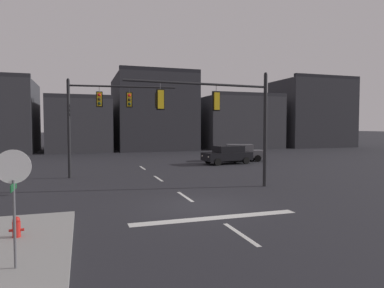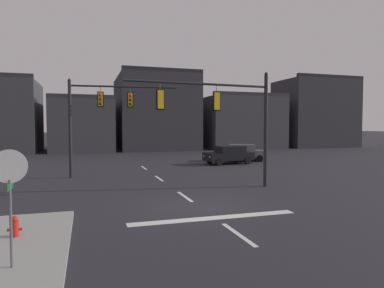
{
  "view_description": "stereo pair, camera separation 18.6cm",
  "coord_description": "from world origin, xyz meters",
  "px_view_note": "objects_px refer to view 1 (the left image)",
  "views": [
    {
      "loc": [
        -4.66,
        -13.53,
        3.34
      ],
      "look_at": [
        0.66,
        2.97,
        2.46
      ],
      "focal_mm": 32.1,
      "sensor_mm": 36.0,
      "label": 1
    },
    {
      "loc": [
        -4.48,
        -13.59,
        3.34
      ],
      "look_at": [
        0.66,
        2.97,
        2.46
      ],
      "focal_mm": 32.1,
      "sensor_mm": 36.0,
      "label": 2
    }
  ],
  "objects_px": {
    "signal_mast_far_side": "(105,109)",
    "stop_sign": "(13,180)",
    "signal_mast_near_side": "(227,111)",
    "fire_hydrant": "(17,231)",
    "car_lot_middle": "(241,152)",
    "car_lot_nearside": "(227,154)"
  },
  "relations": [
    {
      "from": "signal_mast_far_side",
      "to": "car_lot_nearside",
      "type": "height_order",
      "value": "signal_mast_far_side"
    },
    {
      "from": "stop_sign",
      "to": "car_lot_middle",
      "type": "bearing_deg",
      "value": 53.38
    },
    {
      "from": "signal_mast_far_side",
      "to": "stop_sign",
      "type": "height_order",
      "value": "signal_mast_far_side"
    },
    {
      "from": "car_lot_nearside",
      "to": "car_lot_middle",
      "type": "height_order",
      "value": "same"
    },
    {
      "from": "signal_mast_near_side",
      "to": "signal_mast_far_side",
      "type": "xyz_separation_m",
      "value": [
        -5.82,
        6.52,
        0.35
      ]
    },
    {
      "from": "signal_mast_near_side",
      "to": "car_lot_middle",
      "type": "height_order",
      "value": "signal_mast_near_side"
    },
    {
      "from": "car_lot_middle",
      "to": "fire_hydrant",
      "type": "xyz_separation_m",
      "value": [
        -16.58,
        -19.41,
        -0.53
      ]
    },
    {
      "from": "signal_mast_far_side",
      "to": "stop_sign",
      "type": "distance_m",
      "value": 15.32
    },
    {
      "from": "car_lot_nearside",
      "to": "car_lot_middle",
      "type": "xyz_separation_m",
      "value": [
        2.33,
        2.09,
        0.0
      ]
    },
    {
      "from": "car_lot_nearside",
      "to": "fire_hydrant",
      "type": "height_order",
      "value": "car_lot_nearside"
    },
    {
      "from": "signal_mast_far_side",
      "to": "car_lot_middle",
      "type": "bearing_deg",
      "value": 27.77
    },
    {
      "from": "signal_mast_near_side",
      "to": "stop_sign",
      "type": "relative_size",
      "value": 2.81
    },
    {
      "from": "signal_mast_far_side",
      "to": "car_lot_middle",
      "type": "xyz_separation_m",
      "value": [
        13.24,
        6.97,
        -3.66
      ]
    },
    {
      "from": "car_lot_middle",
      "to": "signal_mast_near_side",
      "type": "bearing_deg",
      "value": -118.79
    },
    {
      "from": "car_lot_middle",
      "to": "fire_hydrant",
      "type": "height_order",
      "value": "car_lot_middle"
    },
    {
      "from": "car_lot_middle",
      "to": "fire_hydrant",
      "type": "distance_m",
      "value": 25.53
    },
    {
      "from": "car_lot_middle",
      "to": "car_lot_nearside",
      "type": "bearing_deg",
      "value": -138.08
    },
    {
      "from": "signal_mast_near_side",
      "to": "fire_hydrant",
      "type": "bearing_deg",
      "value": -147.13
    },
    {
      "from": "signal_mast_near_side",
      "to": "fire_hydrant",
      "type": "height_order",
      "value": "signal_mast_near_side"
    },
    {
      "from": "signal_mast_near_side",
      "to": "car_lot_nearside",
      "type": "bearing_deg",
      "value": 65.97
    },
    {
      "from": "signal_mast_near_side",
      "to": "stop_sign",
      "type": "bearing_deg",
      "value": -136.6
    },
    {
      "from": "stop_sign",
      "to": "car_lot_middle",
      "type": "relative_size",
      "value": 0.6
    }
  ]
}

